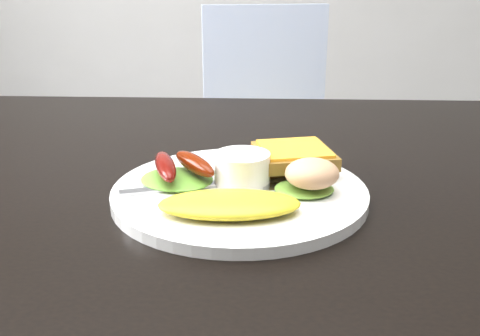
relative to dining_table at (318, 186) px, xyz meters
name	(u,v)px	position (x,y,z in m)	size (l,w,h in m)	color
dining_table	(318,186)	(0.00, 0.00, 0.00)	(1.20, 0.80, 0.04)	black
dining_chair	(263,167)	(-0.07, 0.84, -0.28)	(0.37, 0.37, 0.04)	tan
person	(164,63)	(-0.34, 0.85, 0.01)	(0.53, 0.36, 1.48)	navy
plate	(240,193)	(-0.10, -0.09, 0.03)	(0.28, 0.28, 0.01)	white
lettuce_left	(177,179)	(-0.17, -0.08, 0.04)	(0.08, 0.08, 0.01)	olive
lettuce_right	(304,189)	(-0.03, -0.10, 0.04)	(0.06, 0.06, 0.01)	#598A25
omelette	(229,204)	(-0.10, -0.16, 0.04)	(0.14, 0.07, 0.02)	yellow
sausage_a	(165,166)	(-0.18, -0.08, 0.05)	(0.02, 0.09, 0.02)	#5E0C02
sausage_b	(194,164)	(-0.15, -0.07, 0.05)	(0.02, 0.08, 0.02)	#671006
ramekin	(242,169)	(-0.09, -0.08, 0.05)	(0.06, 0.06, 0.04)	white
toast_a	(265,163)	(-0.07, -0.03, 0.04)	(0.07, 0.07, 0.01)	brown
toast_b	(294,156)	(-0.03, -0.04, 0.05)	(0.09, 0.09, 0.01)	brown
potato_salad	(312,173)	(-0.02, -0.10, 0.06)	(0.06, 0.05, 0.03)	#CDB88F
fork	(191,187)	(-0.15, -0.09, 0.03)	(0.16, 0.01, 0.00)	#ADAFB7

